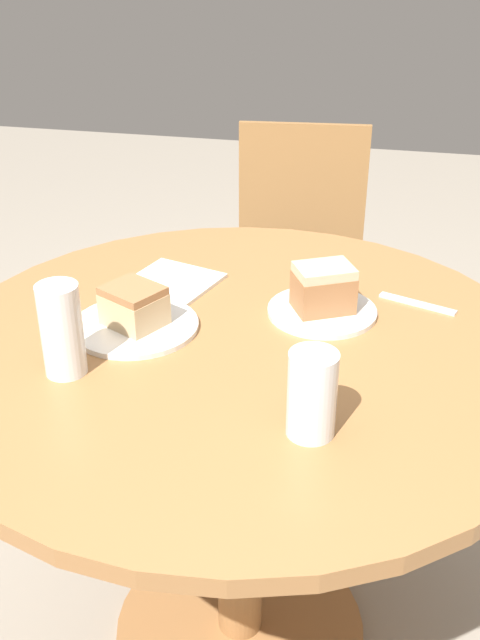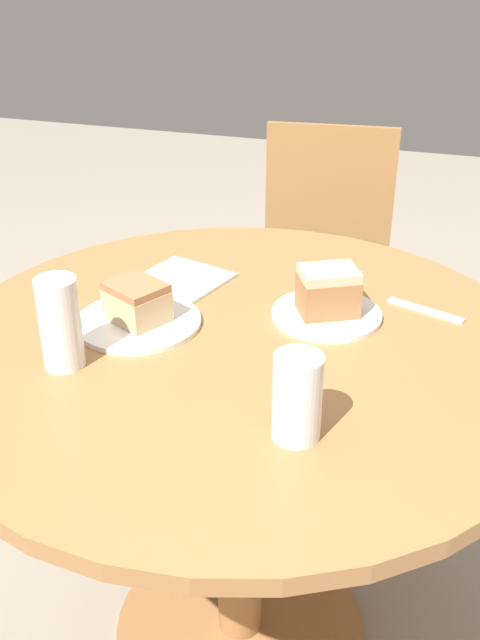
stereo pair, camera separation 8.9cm
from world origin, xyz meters
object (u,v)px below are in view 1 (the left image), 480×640
at_px(plate_near, 135,326).
at_px(glass_lemonade, 312,398).
at_px(plate_far, 322,311).
at_px(glass_water, 62,335).
at_px(cake_slice_far, 323,288).
at_px(cake_slice_near, 134,306).
at_px(chair, 297,277).

xyz_separation_m(plate_near, glass_lemonade, (0.35, -0.23, 0.05)).
height_order(plate_far, glass_water, glass_water).
bearing_deg(glass_lemonade, cake_slice_far, 94.64).
relative_size(plate_far, cake_slice_near, 1.60).
bearing_deg(cake_slice_far, glass_water, -142.37).
distance_m(plate_near, cake_slice_far, 0.35).
distance_m(plate_near, plate_far, 0.35).
height_order(chair, plate_near, chair).
height_order(cake_slice_far, glass_lemonade, glass_lemonade).
xyz_separation_m(cake_slice_near, glass_lemonade, (0.35, -0.23, 0.01)).
distance_m(cake_slice_far, glass_water, 0.48).
distance_m(cake_slice_near, glass_lemonade, 0.42).
bearing_deg(plate_near, cake_slice_far, 22.37).
bearing_deg(plate_far, glass_lemonade, -85.36).
relative_size(cake_slice_near, glass_water, 0.81).
xyz_separation_m(cake_slice_far, glass_water, (-0.38, -0.29, 0.02)).
relative_size(plate_near, cake_slice_near, 1.79).
relative_size(cake_slice_far, glass_water, 0.83).
xyz_separation_m(chair, cake_slice_far, (0.16, -0.77, 0.35)).
distance_m(plate_far, glass_water, 0.48).
bearing_deg(chair, cake_slice_far, -84.45).
distance_m(plate_far, cake_slice_far, 0.05).
bearing_deg(chair, plate_near, -106.36).
distance_m(plate_near, cake_slice_near, 0.04).
distance_m(cake_slice_far, glass_lemonade, 0.37).
height_order(plate_near, cake_slice_near, cake_slice_near).
relative_size(cake_slice_near, glass_lemonade, 0.97).
bearing_deg(glass_lemonade, chair, 99.34).
bearing_deg(plate_near, cake_slice_near, -165.54).
xyz_separation_m(chair, plate_near, (-0.16, -0.90, 0.30)).
distance_m(chair, plate_far, 0.84).
distance_m(cake_slice_near, cake_slice_far, 0.35).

